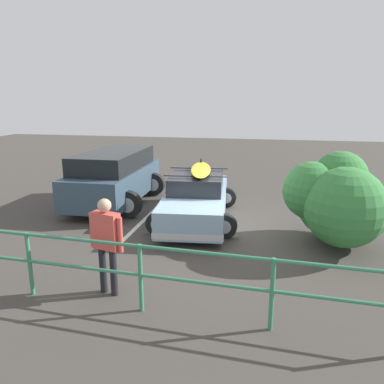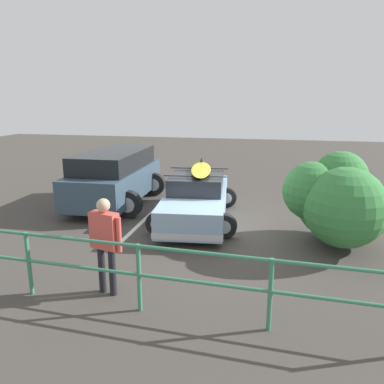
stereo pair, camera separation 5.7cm
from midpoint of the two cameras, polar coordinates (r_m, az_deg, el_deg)
name	(u,v)px [view 2 (the right image)]	position (r m, az deg, el deg)	size (l,w,h in m)	color
ground_plane	(214,229)	(9.92, 3.57, -5.59)	(44.00, 44.00, 0.02)	#423D38
parking_stripe	(148,216)	(10.95, -6.56, -3.67)	(4.08, 0.12, 0.00)	silver
sedan_car	(197,198)	(10.45, 0.87, -0.90)	(2.51, 4.49, 1.57)	#8CADC6
suv_car	(115,177)	(12.19, -11.51, 2.32)	(2.65, 4.50, 1.72)	#334756
person_bystander	(105,238)	(6.56, -12.84, -6.81)	(0.65, 0.31, 1.73)	black
railing_fence	(139,267)	(6.05, -7.85, -11.22)	(8.23, 0.50, 1.15)	#387F5B
bush_near_left	(339,200)	(9.09, 21.61, -1.15)	(2.38, 2.68, 2.18)	brown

